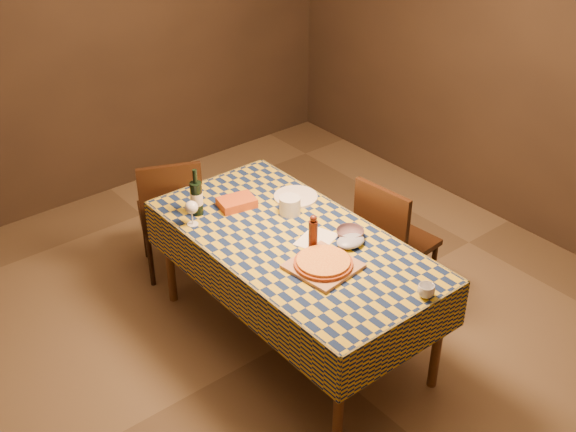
{
  "coord_description": "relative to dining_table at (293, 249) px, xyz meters",
  "views": [
    {
      "loc": [
        -2.24,
        -2.71,
        3.1
      ],
      "look_at": [
        0.0,
        0.05,
        0.9
      ],
      "focal_mm": 45.0,
      "sensor_mm": 36.0,
      "label": 1
    }
  ],
  "objects": [
    {
      "name": "wine_glass",
      "position": [
        -0.37,
        0.5,
        0.19
      ],
      "size": [
        0.09,
        0.09,
        0.16
      ],
      "color": "white",
      "rests_on": "dining_table"
    },
    {
      "name": "pizza",
      "position": [
        -0.06,
        -0.33,
        0.11
      ],
      "size": [
        0.39,
        0.39,
        0.03
      ],
      "color": "#973F19",
      "rests_on": "cutting_board"
    },
    {
      "name": "tumbler",
      "position": [
        0.19,
        -0.85,
        0.11
      ],
      "size": [
        0.12,
        0.12,
        0.07
      ],
      "primitive_type": "imported",
      "rotation": [
        0.0,
        0.0,
        -0.39
      ],
      "color": "white",
      "rests_on": "dining_table"
    },
    {
      "name": "takeout_container",
      "position": [
        -0.04,
        0.5,
        0.1
      ],
      "size": [
        0.25,
        0.2,
        0.06
      ],
      "primitive_type": "cube",
      "rotation": [
        0.0,
        0.0,
        -0.2
      ],
      "color": "#B74818",
      "rests_on": "dining_table"
    },
    {
      "name": "bowl",
      "position": [
        0.26,
        -0.2,
        0.1
      ],
      "size": [
        0.2,
        0.2,
        0.05
      ],
      "primitive_type": "imported",
      "rotation": [
        0.0,
        0.0,
        -0.24
      ],
      "color": "#5E464F",
      "rests_on": "dining_table"
    },
    {
      "name": "cutting_board",
      "position": [
        -0.06,
        -0.33,
        0.09
      ],
      "size": [
        0.38,
        0.38,
        0.02
      ],
      "primitive_type": "cube",
      "rotation": [
        0.0,
        0.0,
        0.12
      ],
      "color": "#AB7550",
      "rests_on": "dining_table"
    },
    {
      "name": "room",
      "position": [
        0.0,
        0.0,
        0.66
      ],
      "size": [
        5.0,
        5.1,
        2.7
      ],
      "color": "brown",
      "rests_on": "ground"
    },
    {
      "name": "flour_bag",
      "position": [
        0.21,
        -0.26,
        0.1
      ],
      "size": [
        0.21,
        0.18,
        0.05
      ],
      "primitive_type": "ellipsoid",
      "rotation": [
        0.0,
        0.0,
        -0.26
      ],
      "color": "#909CB8",
      "rests_on": "dining_table"
    },
    {
      "name": "chair_far",
      "position": [
        -0.2,
        1.08,
        -0.17
      ],
      "size": [
        0.56,
        0.56,
        0.93
      ],
      "color": "black",
      "rests_on": "ground"
    },
    {
      "name": "dining_table",
      "position": [
        0.0,
        0.0,
        0.0
      ],
      "size": [
        0.94,
        1.84,
        0.77
      ],
      "color": "brown",
      "rests_on": "ground"
    },
    {
      "name": "flour_patch",
      "position": [
        0.1,
        -0.09,
        0.08
      ],
      "size": [
        0.28,
        0.25,
        0.0
      ],
      "primitive_type": "cube",
      "rotation": [
        0.0,
        0.0,
        0.34
      ],
      "color": "white",
      "rests_on": "dining_table"
    },
    {
      "name": "wine_bottle",
      "position": [
        -0.28,
        0.59,
        0.19
      ],
      "size": [
        0.08,
        0.08,
        0.3
      ],
      "color": "black",
      "rests_on": "dining_table"
    },
    {
      "name": "chair_right",
      "position": [
        0.73,
        -0.1,
        -0.17
      ],
      "size": [
        0.46,
        0.46,
        0.93
      ],
      "color": "black",
      "rests_on": "ground"
    },
    {
      "name": "pepper_mill",
      "position": [
        0.02,
        -0.15,
        0.18
      ],
      "size": [
        0.07,
        0.07,
        0.22
      ],
      "color": "#4C1D11",
      "rests_on": "dining_table"
    },
    {
      "name": "white_plate",
      "position": [
        0.31,
        0.35,
        0.08
      ],
      "size": [
        0.3,
        0.3,
        0.02
      ],
      "primitive_type": "cylinder",
      "rotation": [
        0.0,
        0.0,
        0.08
      ],
      "color": "white",
      "rests_on": "dining_table"
    },
    {
      "name": "deli_tub",
      "position": [
        0.16,
        0.23,
        0.13
      ],
      "size": [
        0.15,
        0.15,
        0.11
      ],
      "primitive_type": "cylinder",
      "rotation": [
        0.0,
        0.0,
        -0.17
      ],
      "color": "silver",
      "rests_on": "dining_table"
    }
  ]
}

